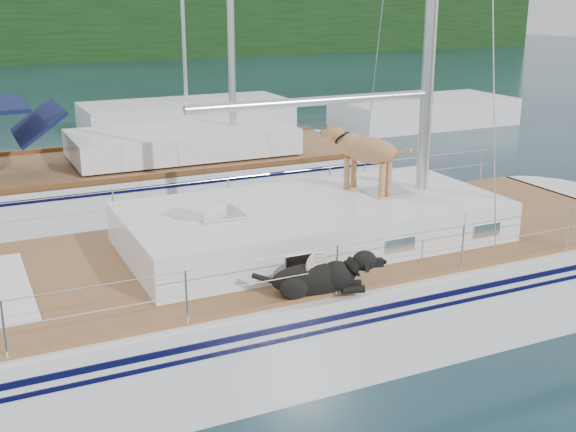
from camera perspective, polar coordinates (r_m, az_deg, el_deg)
ground at (r=10.32m, az=-2.06°, el=-9.17°), size 120.00×120.00×0.00m
main_sailboat at (r=10.07m, az=-1.57°, el=-5.62°), size 12.00×3.92×14.01m
neighbor_sailboat at (r=16.10m, az=-11.91°, el=2.58°), size 11.00×3.50×13.30m
bg_boat_center at (r=26.00m, az=-7.99°, el=7.87°), size 7.20×3.00×11.65m
bg_boat_east at (r=26.90m, az=10.68°, el=8.06°), size 6.40×3.00×11.65m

